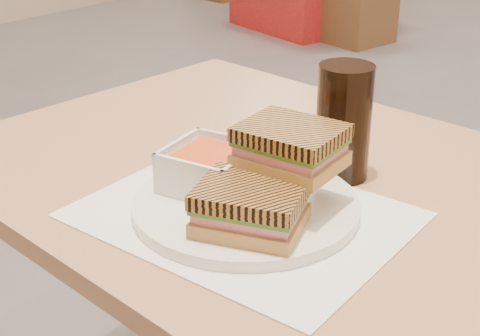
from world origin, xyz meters
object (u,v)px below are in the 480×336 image
Objects in this scene: main_table at (339,270)px; plate at (246,206)px; panini_lower at (251,207)px; cola_glass at (343,122)px; bg_chair_0r at (357,8)px; soup_bowl at (210,170)px.

main_table is 4.26× the size of plate.
plate is 1.93× the size of panini_lower.
cola_glass reaches higher than main_table.
panini_lower reaches higher than main_table.
main_table is 3.74m from bg_chair_0r.
bg_chair_0r is (-1.73, 3.33, -0.57)m from soup_bowl.
soup_bowl is at bearing 155.59° from panini_lower.
bg_chair_0r is (-1.79, 3.33, -0.54)m from plate.
soup_bowl is 0.20m from cola_glass.
plate is 0.19m from cola_glass.
cola_glass is (-0.04, 0.06, 0.20)m from main_table.
plate is 2.38× the size of soup_bowl.
panini_lower reaches higher than plate.
plate is 3.82m from bg_chair_0r.
main_table is 0.23m from panini_lower.
main_table is 0.19m from plate.
cola_glass reaches higher than panini_lower.
cola_glass is (-0.01, 0.22, 0.04)m from panini_lower.
plate is 0.65× the size of bg_chair_0r.
cola_glass reaches higher than soup_bowl.
soup_bowl is 0.75× the size of cola_glass.
panini_lower is (0.05, -0.05, 0.03)m from plate.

